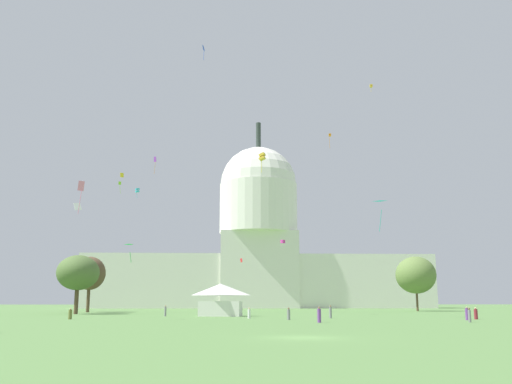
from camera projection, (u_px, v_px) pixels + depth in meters
The scene contains 29 objects.
ground_plane at pixel (303, 338), 36.19m from camera, with size 800.00×800.00×0.00m, color #567F42.
capitol_building at pixel (258, 245), 198.58m from camera, with size 120.85×27.81×67.37m.
event_tent at pixel (221, 300), 88.73m from camera, with size 7.38×5.54×5.07m.
tree_east_far at pixel (416, 275), 135.86m from camera, with size 12.60×12.67×13.09m.
tree_west_far at pixel (78, 273), 104.78m from camera, with size 10.31×11.17×10.88m.
tree_west_mid at pixel (90, 273), 122.10m from camera, with size 8.83×9.69×11.96m.
person_maroon_near_tree_east at pixel (476, 314), 73.08m from camera, with size 0.59×0.59×1.55m.
person_purple_front_left at pixel (467, 314), 70.05m from camera, with size 0.58×0.58×1.66m.
person_grey_front_right at pixel (469, 315), 62.79m from camera, with size 0.40×0.40×1.61m.
person_purple_edge_east at pixel (319, 315), 61.78m from camera, with size 0.55×0.55×1.74m.
person_white_mid_center at pixel (249, 314), 76.49m from camera, with size 0.40×0.40×1.47m.
person_grey_lawn_far_right at pixel (289, 314), 70.97m from camera, with size 0.51×0.51×1.54m.
person_olive_back_right at pixel (70, 314), 73.22m from camera, with size 0.65×0.65×1.45m.
person_grey_near_tree_west at pixel (165, 311), 88.39m from camera, with size 0.43×0.43×1.72m.
person_grey_mid_right at pixel (331, 312), 77.68m from camera, with size 0.43×0.43×1.76m.
kite_gold_high at pixel (371, 86), 146.88m from camera, with size 0.73×0.71×2.12m.
kite_magenta_low at pixel (283, 241), 126.13m from camera, with size 1.11×1.12×0.80m.
kite_pink_low at pixel (81, 189), 73.06m from camera, with size 0.94×0.35×4.43m.
kite_cyan_mid at pixel (137, 190), 155.32m from camera, with size 1.31×1.29×2.79m.
kite_blue_high at pixel (204, 49), 123.61m from camera, with size 0.59×1.03×3.62m.
kite_yellow_mid at pixel (122, 175), 142.25m from camera, with size 0.90×0.59×1.20m.
kite_orange_high at pixel (330, 136), 154.42m from camera, with size 0.71×0.68×4.23m.
kite_green_low at pixel (132, 249), 73.56m from camera, with size 1.36×1.24×1.98m.
kite_turquoise_low at pixel (381, 206), 84.51m from camera, with size 1.90×1.44×4.24m.
kite_violet_high at pixel (155, 161), 156.02m from camera, with size 0.79×1.00×4.98m.
kite_white_low at pixel (78, 206), 81.87m from camera, with size 1.21×0.87×1.20m.
kite_red_low at pixel (241, 260), 166.92m from camera, with size 0.69×0.54×1.31m.
kite_lime_mid at pixel (120, 185), 149.85m from camera, with size 0.82×0.56×3.34m.
kite_gold_mid at pixel (262, 157), 103.14m from camera, with size 1.42×1.37×3.74m.
Camera 1 is at (-4.93, -37.13, 2.31)m, focal length 39.22 mm.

